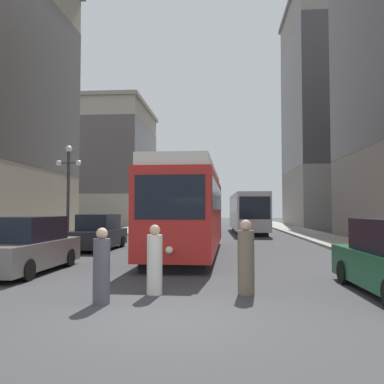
{
  "coord_description": "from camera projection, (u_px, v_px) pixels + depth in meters",
  "views": [
    {
      "loc": [
        1.1,
        -7.5,
        2.03
      ],
      "look_at": [
        -0.13,
        8.59,
        2.76
      ],
      "focal_mm": 37.74,
      "sensor_mm": 36.0,
      "label": 1
    }
  ],
  "objects": [
    {
      "name": "ground_plane",
      "position": [
        164.0,
        320.0,
        7.46
      ],
      "size": [
        200.0,
        200.0,
        0.0
      ],
      "primitive_type": "plane",
      "color": "#38383A"
    },
    {
      "name": "sidewalk_left",
      "position": [
        145.0,
        227.0,
        47.93
      ],
      "size": [
        3.13,
        120.0,
        0.15
      ],
      "primitive_type": "cube",
      "color": "gray",
      "rests_on": "ground"
    },
    {
      "name": "sidewalk_right",
      "position": [
        284.0,
        227.0,
        46.69
      ],
      "size": [
        3.13,
        120.0,
        0.15
      ],
      "primitive_type": "cube",
      "color": "gray",
      "rests_on": "ground"
    },
    {
      "name": "streetcar",
      "position": [
        190.0,
        209.0,
        18.55
      ],
      "size": [
        2.87,
        12.42,
        3.89
      ],
      "rotation": [
        0.0,
        0.0,
        -0.02
      ],
      "color": "black",
      "rests_on": "ground"
    },
    {
      "name": "transit_bus",
      "position": [
        247.0,
        211.0,
        36.34
      ],
      "size": [
        2.94,
        12.87,
        3.45
      ],
      "rotation": [
        0.0,
        0.0,
        0.03
      ],
      "color": "black",
      "rests_on": "ground"
    },
    {
      "name": "parked_car_left_near",
      "position": [
        99.0,
        233.0,
        20.83
      ],
      "size": [
        1.97,
        4.79,
        1.82
      ],
      "rotation": [
        0.0,
        0.0,
        -0.02
      ],
      "color": "black",
      "rests_on": "ground"
    },
    {
      "name": "parked_car_left_mid",
      "position": [
        27.0,
        246.0,
        13.2
      ],
      "size": [
        1.94,
        4.93,
        1.82
      ],
      "rotation": [
        0.0,
        0.0,
        -0.01
      ],
      "color": "black",
      "rests_on": "ground"
    },
    {
      "name": "pedestrian_crossing_near",
      "position": [
        102.0,
        268.0,
        8.77
      ],
      "size": [
        0.37,
        0.37,
        1.65
      ],
      "rotation": [
        0.0,
        0.0,
        3.5
      ],
      "color": "#4C4C56",
      "rests_on": "ground"
    },
    {
      "name": "pedestrian_crossing_far",
      "position": [
        246.0,
        260.0,
        9.75
      ],
      "size": [
        0.4,
        0.4,
        1.8
      ],
      "rotation": [
        0.0,
        0.0,
        4.66
      ],
      "color": "#6B5B4C",
      "rests_on": "ground"
    },
    {
      "name": "pedestrian_on_sidewalk",
      "position": [
        155.0,
        262.0,
        9.77
      ],
      "size": [
        0.38,
        0.38,
        1.68
      ],
      "rotation": [
        0.0,
        0.0,
        0.32
      ],
      "color": "beige",
      "rests_on": "ground"
    },
    {
      "name": "lamp_post_left_near",
      "position": [
        68.0,
        179.0,
        21.75
      ],
      "size": [
        1.41,
        0.36,
        5.39
      ],
      "color": "#333338",
      "rests_on": "sidewalk_left"
    },
    {
      "name": "building_left_midblock",
      "position": [
        95.0,
        164.0,
        58.32
      ],
      "size": [
        15.68,
        16.67,
        16.94
      ],
      "color": "#A89E8E",
      "rests_on": "ground"
    },
    {
      "name": "building_right_midblock",
      "position": [
        350.0,
        109.0,
        50.85
      ],
      "size": [
        15.36,
        16.06,
        28.7
      ],
      "color": "gray",
      "rests_on": "ground"
    }
  ]
}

